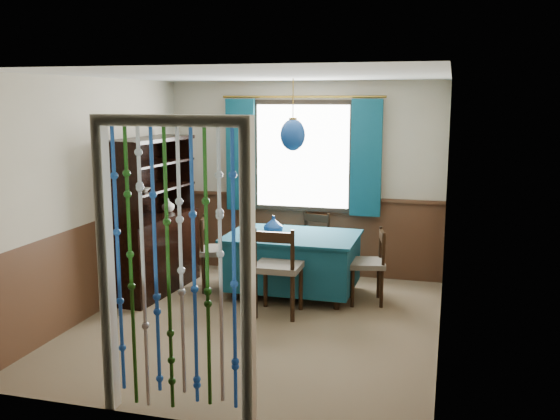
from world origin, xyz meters
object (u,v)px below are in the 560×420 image
(chair_far, at_px, (311,244))
(chair_right, at_px, (369,264))
(vase_sideboard, at_px, (168,204))
(sideboard, at_px, (153,240))
(pendant_lamp, at_px, (293,135))
(bowl_shelf, at_px, (142,190))
(chair_left, at_px, (216,251))
(chair_near, at_px, (278,268))
(vase_table, at_px, (273,227))
(dining_table, at_px, (292,260))

(chair_far, bearing_deg, chair_right, 153.10)
(chair_right, relative_size, vase_sideboard, 4.71)
(sideboard, relative_size, pendant_lamp, 2.28)
(pendant_lamp, xyz_separation_m, bowl_shelf, (-1.58, -0.62, -0.60))
(sideboard, bearing_deg, chair_left, 25.17)
(chair_right, height_order, sideboard, sideboard)
(chair_far, distance_m, pendant_lamp, 1.60)
(bowl_shelf, bearing_deg, chair_near, -3.40)
(chair_left, bearing_deg, chair_near, 37.47)
(chair_left, distance_m, chair_right, 1.84)
(sideboard, bearing_deg, vase_sideboard, 83.84)
(vase_sideboard, bearing_deg, chair_right, -1.73)
(chair_far, height_order, vase_table, vase_table)
(vase_table, bearing_deg, pendant_lamp, 29.49)
(bowl_shelf, height_order, vase_sideboard, bowl_shelf)
(chair_near, bearing_deg, vase_table, 109.60)
(vase_sideboard, bearing_deg, chair_left, -5.14)
(chair_far, distance_m, chair_left, 1.25)
(dining_table, distance_m, sideboard, 1.68)
(dining_table, distance_m, chair_left, 0.94)
(dining_table, relative_size, vase_table, 7.10)
(chair_right, bearing_deg, sideboard, 83.61)
(sideboard, distance_m, bowl_shelf, 0.73)
(chair_far, distance_m, sideboard, 1.99)
(sideboard, height_order, vase_sideboard, sideboard)
(pendant_lamp, relative_size, bowl_shelf, 4.19)
(chair_near, bearing_deg, chair_right, 36.86)
(sideboard, bearing_deg, chair_right, 10.00)
(chair_far, height_order, bowl_shelf, bowl_shelf)
(dining_table, xyz_separation_m, chair_near, (0.02, -0.71, 0.09))
(pendant_lamp, xyz_separation_m, vase_sideboard, (-1.58, 0.03, -0.87))
(sideboard, relative_size, vase_table, 8.61)
(pendant_lamp, bearing_deg, chair_near, -88.46)
(dining_table, height_order, vase_sideboard, vase_sideboard)
(dining_table, relative_size, pendant_lamp, 1.88)
(chair_near, xyz_separation_m, chair_far, (0.05, 1.43, -0.07))
(chair_right, bearing_deg, dining_table, 75.23)
(vase_table, bearing_deg, dining_table, 29.49)
(sideboard, distance_m, pendant_lamp, 2.08)
(chair_far, bearing_deg, vase_sideboard, 38.39)
(sideboard, xyz_separation_m, bowl_shelf, (0.06, -0.33, 0.65))
(chair_far, relative_size, chair_right, 1.00)
(dining_table, xyz_separation_m, chair_far, (0.06, 0.72, 0.03))
(chair_near, distance_m, chair_far, 1.43)
(dining_table, xyz_separation_m, vase_sideboard, (-1.58, 0.03, 0.58))
(chair_far, xyz_separation_m, pendant_lamp, (-0.06, -0.72, 1.43))
(pendant_lamp, height_order, vase_sideboard, pendant_lamp)
(chair_far, xyz_separation_m, chair_left, (-1.00, -0.75, 0.02))
(chair_left, height_order, vase_sideboard, vase_sideboard)
(chair_left, height_order, bowl_shelf, bowl_shelf)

